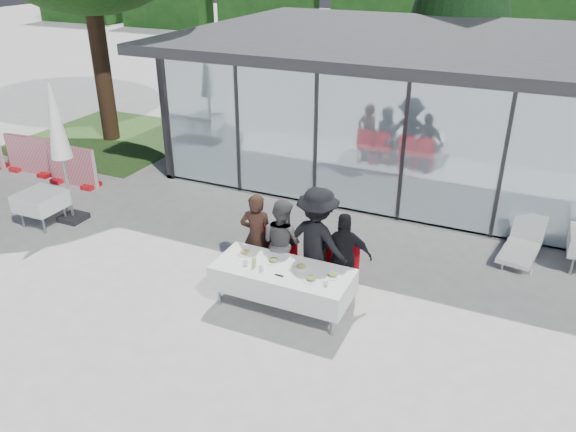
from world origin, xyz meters
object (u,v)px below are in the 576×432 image
object	(u,v)px
diner_chair_d	(344,268)
lounger	(523,243)
diner_chair_b	(283,254)
dining_table	(283,280)
plate_b	(273,260)
diner_a	(257,236)
diner_d	(344,257)
plate_extra	(311,279)
diner_chair_c	(318,262)
folded_eyeglasses	(279,275)
juice_bottle	(254,262)
plate_d	(333,275)
spare_table_left	(41,201)
market_umbrella	(57,132)
diner_chair_a	(259,249)
diner_b	(282,242)
plate_a	(245,252)
plate_c	(301,267)
diner_c	(317,242)

from	to	relation	value
diner_chair_d	lounger	distance (m)	3.84
diner_chair_b	dining_table	bearing A→B (deg)	-65.67
plate_b	diner_a	bearing A→B (deg)	136.68
diner_chair_d	diner_d	bearing A→B (deg)	-90.00
dining_table	plate_extra	size ratio (longest dim) A/B	8.90
diner_chair_c	lounger	xyz separation A→B (m)	(3.16, 2.74, -0.28)
plate_extra	diner_a	bearing A→B (deg)	148.72
plate_b	folded_eyeglasses	distance (m)	0.44
juice_bottle	plate_d	bearing A→B (deg)	10.45
plate_b	plate_d	xyz separation A→B (m)	(1.04, -0.02, 0.00)
spare_table_left	plate_d	bearing A→B (deg)	-4.57
diner_a	market_umbrella	size ratio (longest dim) A/B	0.54
diner_chair_a	diner_chair_b	world-z (taller)	same
spare_table_left	plate_b	bearing A→B (deg)	-5.16
diner_chair_c	diner_chair_a	bearing A→B (deg)	180.00
diner_b	plate_a	world-z (taller)	diner_b
dining_table	diner_b	size ratio (longest dim) A/B	1.40
plate_c	plate_extra	size ratio (longest dim) A/B	1.00
diner_c	lounger	xyz separation A→B (m)	(3.16, 2.79, -0.71)
folded_eyeglasses	spare_table_left	distance (m)	6.06
diner_c	plate_extra	size ratio (longest dim) A/B	7.59
diner_c	diner_chair_b	bearing A→B (deg)	7.77
diner_chair_b	spare_table_left	size ratio (longest dim) A/B	1.13
diner_chair_c	diner_chair_d	world-z (taller)	same
folded_eyeglasses	market_umbrella	distance (m)	5.87
diner_chair_c	folded_eyeglasses	size ratio (longest dim) A/B	6.96
spare_table_left	diner_chair_d	bearing A→B (deg)	0.87
plate_a	plate_b	distance (m)	0.55
diner_chair_b	market_umbrella	distance (m)	5.42
diner_d	diner_chair_d	size ratio (longest dim) A/B	1.61
diner_a	diner_b	distance (m)	0.49
diner_chair_a	plate_d	xyz separation A→B (m)	(1.64, -0.64, 0.24)
folded_eyeglasses	plate_a	bearing A→B (deg)	154.60
spare_table_left	lounger	xyz separation A→B (m)	(9.42, 2.84, -0.30)
dining_table	diner_d	xyz separation A→B (m)	(0.79, 0.70, 0.25)
plate_extra	folded_eyeglasses	world-z (taller)	plate_extra
plate_c	diner_d	bearing A→B (deg)	46.63
plate_a	spare_table_left	bearing A→B (deg)	174.70
dining_table	market_umbrella	bearing A→B (deg)	169.18
diner_chair_a	plate_d	bearing A→B (deg)	-21.39
diner_chair_d	plate_extra	world-z (taller)	diner_chair_d
plate_a	diner_chair_c	bearing A→B (deg)	28.10
dining_table	diner_b	distance (m)	0.82
diner_c	lounger	world-z (taller)	diner_c
diner_chair_a	juice_bottle	distance (m)	1.00
market_umbrella	lounger	distance (m)	9.50
diner_a	plate_b	world-z (taller)	diner_a
lounger	diner_a	bearing A→B (deg)	-146.98
diner_chair_a	diner_d	size ratio (longest dim) A/B	0.62
diner_chair_d	market_umbrella	size ratio (longest dim) A/B	0.33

